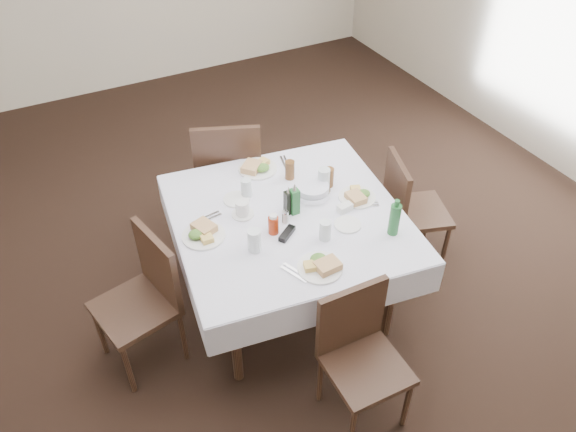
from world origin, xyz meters
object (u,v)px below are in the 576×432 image
object	(u,v)px
dining_table	(288,224)
chair_north	(229,170)
ketchup_bottle	(273,224)
chair_south	(359,348)
bread_basket	(312,190)
water_n	(246,188)
chair_east	(407,205)
water_e	(324,179)
chair_west	(146,293)
water_w	(254,240)
green_bottle	(395,219)
oil_cruet_green	(294,200)
water_s	(325,230)
oil_cruet_dark	(289,202)
coffee_mug	(243,209)

from	to	relation	value
dining_table	chair_north	world-z (taller)	chair_north
ketchup_bottle	chair_south	bearing A→B (deg)	-81.19
bread_basket	ketchup_bottle	size ratio (longest dim) A/B	1.72
dining_table	water_n	world-z (taller)	water_n
chair_east	ketchup_bottle	xyz separation A→B (m)	(-1.10, -0.09, 0.33)
chair_south	water_e	distance (m)	1.14
dining_table	chair_west	world-z (taller)	chair_west
water_w	green_bottle	size ratio (longest dim) A/B	0.58
oil_cruet_green	green_bottle	size ratio (longest dim) A/B	0.91
chair_north	ketchup_bottle	distance (m)	1.00
chair_north	ketchup_bottle	size ratio (longest dim) A/B	7.46
water_s	dining_table	bearing A→B (deg)	107.79
chair_west	dining_table	bearing A→B (deg)	-1.03
water_e	water_w	size ratio (longest dim) A/B	1.02
oil_cruet_dark	green_bottle	distance (m)	0.65
water_e	oil_cruet_dark	world-z (taller)	oil_cruet_dark
chair_east	green_bottle	distance (m)	0.74
dining_table	chair_south	world-z (taller)	chair_south
dining_table	ketchup_bottle	world-z (taller)	ketchup_bottle
ketchup_bottle	coffee_mug	bearing A→B (deg)	111.38
chair_south	chair_west	xyz separation A→B (m)	(-0.90, 0.90, 0.02)
chair_north	green_bottle	bearing A→B (deg)	-68.08
water_w	oil_cruet_dark	world-z (taller)	oil_cruet_dark
water_n	coffee_mug	size ratio (longest dim) A/B	0.90
water_n	oil_cruet_dark	distance (m)	0.32
water_n	green_bottle	distance (m)	0.96
chair_south	chair_west	bearing A→B (deg)	135.16
oil_cruet_green	water_n	bearing A→B (deg)	123.47
water_n	dining_table	bearing A→B (deg)	-63.75
water_n	water_e	world-z (taller)	water_e
oil_cruet_dark	green_bottle	world-z (taller)	green_bottle
chair_east	green_bottle	bearing A→B (deg)	-138.23
chair_east	oil_cruet_green	size ratio (longest dim) A/B	3.90
chair_west	coffee_mug	distance (m)	0.76
chair_east	green_bottle	size ratio (longest dim) A/B	3.57
dining_table	bread_basket	size ratio (longest dim) A/B	6.74
chair_east	coffee_mug	distance (m)	1.24
chair_west	green_bottle	size ratio (longest dim) A/B	3.72
water_w	water_s	bearing A→B (deg)	-14.28
ketchup_bottle	water_e	bearing A→B (deg)	26.58
water_e	water_w	xyz separation A→B (m)	(-0.65, -0.33, -0.00)
chair_north	chair_south	distance (m)	1.75
chair_north	bread_basket	xyz separation A→B (m)	(0.28, -0.75, 0.22)
chair_south	ketchup_bottle	world-z (taller)	ketchup_bottle
water_n	ketchup_bottle	distance (m)	0.40
bread_basket	green_bottle	xyz separation A→B (m)	(0.24, -0.54, 0.07)
chair_south	coffee_mug	world-z (taller)	coffee_mug
chair_south	green_bottle	bearing A→B (deg)	41.74
dining_table	oil_cruet_dark	size ratio (longest dim) A/B	7.73
dining_table	bread_basket	xyz separation A→B (m)	(0.23, 0.11, 0.11)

